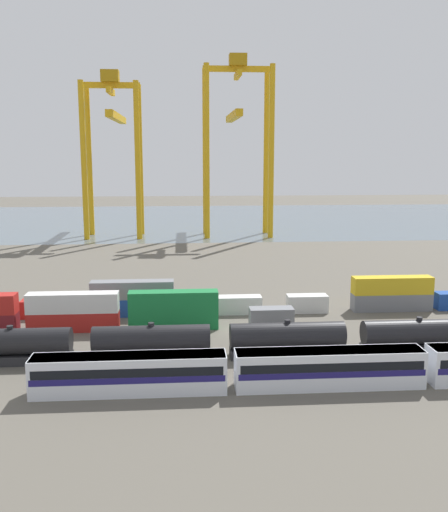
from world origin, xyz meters
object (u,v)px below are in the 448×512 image
shipping_container_4 (174,319)px  gantry_crane_central (237,130)px  passenger_train (329,367)px  shipping_container_11 (307,303)px  shipping_container_2 (74,321)px  gantry_crane_west (113,137)px  freight_tank_row (287,339)px  shipping_container_7 (43,309)px

shipping_container_4 → gantry_crane_central: bearing=79.3°
passenger_train → shipping_container_11: passenger_train is taller
shipping_container_2 → gantry_crane_central: size_ratio=0.24×
gantry_crane_west → gantry_crane_central: gantry_crane_central is taller
passenger_train → gantry_crane_west: gantry_crane_west is taller
gantry_crane_west → passenger_train: bearing=-73.4°
freight_tank_row → shipping_container_2: (-26.85, 11.98, -0.81)m
gantry_crane_west → shipping_container_11: bearing=-66.3°
shipping_container_7 → shipping_container_11: bearing=0.0°
passenger_train → shipping_container_4: passenger_train is taller
shipping_container_2 → gantry_crane_west: bearing=92.7°
passenger_train → shipping_container_2: 36.30m
gantry_crane_west → gantry_crane_central: 35.25m
passenger_train → shipping_container_4: size_ratio=4.93×
gantry_crane_west → gantry_crane_central: (35.19, -0.77, 1.93)m
shipping_container_2 → shipping_container_7: bearing=129.7°
shipping_container_7 → gantry_crane_west: size_ratio=0.13×
passenger_train → shipping_container_2: passenger_train is taller
gantry_crane_west → freight_tank_row: bearing=-73.4°
shipping_container_2 → gantry_crane_central: 101.15m
freight_tank_row → gantry_crane_central: bearing=87.8°
freight_tank_row → shipping_container_7: freight_tank_row is taller
passenger_train → gantry_crane_central: 116.52m
shipping_container_4 → shipping_container_11: size_ratio=2.00×
passenger_train → shipping_container_11: bearing=82.1°
shipping_container_2 → gantry_crane_west: gantry_crane_west is taller
shipping_container_4 → gantry_crane_central: 97.90m
shipping_container_7 → gantry_crane_central: bearing=66.8°
passenger_train → gantry_crane_central: bearing=89.3°
passenger_train → shipping_container_4: (-16.06, 21.16, -0.84)m
freight_tank_row → gantry_crane_west: bearing=106.6°
gantry_crane_central → shipping_container_2: bearing=-108.5°
shipping_container_2 → shipping_container_7: (-5.68, 6.83, 0.00)m
shipping_container_7 → gantry_crane_west: 90.00m
shipping_container_7 → gantry_crane_central: 96.97m
shipping_container_4 → gantry_crane_west: gantry_crane_west is taller
gantry_crane_west → gantry_crane_central: size_ratio=0.91×
shipping_container_11 → freight_tank_row: bearing=-109.1°
shipping_container_2 → shipping_container_4: size_ratio=1.00×
passenger_train → gantry_crane_central: gantry_crane_central is taller
shipping_container_4 → gantry_crane_west: (-17.84, 92.70, 26.92)m
freight_tank_row → gantry_crane_central: (3.92, 103.91, 28.05)m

